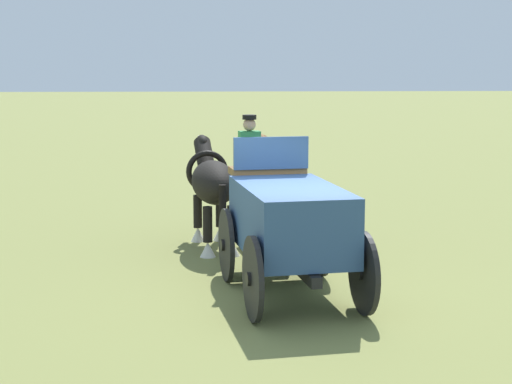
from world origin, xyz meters
name	(u,v)px	position (x,y,z in m)	size (l,w,h in m)	color
ground_plane	(290,296)	(0.00, 0.00, 0.00)	(220.00, 220.00, 0.00)	olive
show_wagon	(288,220)	(0.14, 0.02, 1.19)	(5.83, 2.17, 2.76)	#2D4C7A
draft_horse_near	(213,184)	(3.65, 1.14, 1.28)	(3.08, 1.12, 2.13)	black
draft_horse_off	(276,182)	(3.82, -0.14, 1.28)	(3.17, 1.16, 2.13)	brown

